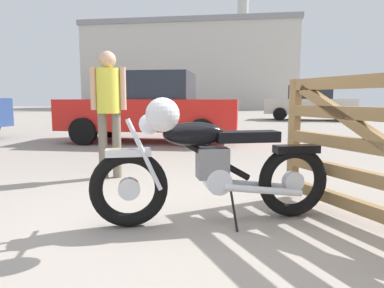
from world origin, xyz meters
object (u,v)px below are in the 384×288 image
Objects in this scene: bystander at (109,101)px; blue_hatchback_right at (310,103)px; red_hatchback_near at (151,107)px; silver_sedan_mid at (143,101)px; vintage_motorcycle at (209,166)px.

bystander is 0.38× the size of blue_hatchback_right.
bystander is at bearing -100.99° from blue_hatchback_right.
red_hatchback_near is at bearing -110.43° from blue_hatchback_right.
red_hatchback_near is at bearing 173.28° from bystander.
red_hatchback_near and blue_hatchback_right have the same top height.
red_hatchback_near reaches higher than bystander.
blue_hatchback_right is (5.34, 9.64, 0.00)m from red_hatchback_near.
bystander is at bearing 101.22° from silver_sedan_mid.
blue_hatchback_right is at bearing -119.52° from red_hatchback_near.
bystander is 14.40m from blue_hatchback_right.
vintage_motorcycle is 15.47m from blue_hatchback_right.
red_hatchback_near is 7.04m from silver_sedan_mid.
silver_sedan_mid is 8.09m from blue_hatchback_right.
blue_hatchback_right is (7.54, 2.95, -0.08)m from silver_sedan_mid.
blue_hatchback_right reaches higher than vintage_motorcycle.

